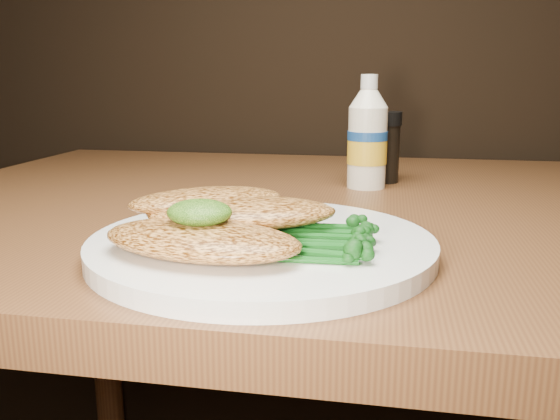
# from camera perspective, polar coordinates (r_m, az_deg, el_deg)

# --- Properties ---
(plate) EXTENTS (0.30, 0.30, 0.02)m
(plate) POSITION_cam_1_polar(r_m,az_deg,el_deg) (0.52, -1.75, -3.44)
(plate) COLOR white
(plate) RESTS_ON dining_table
(chicken_front) EXTENTS (0.18, 0.11, 0.03)m
(chicken_front) POSITION_cam_1_polar(r_m,az_deg,el_deg) (0.46, -7.65, -2.86)
(chicken_front) COLOR #D68D44
(chicken_front) RESTS_ON plate
(chicken_mid) EXTENTS (0.18, 0.12, 0.03)m
(chicken_mid) POSITION_cam_1_polar(r_m,az_deg,el_deg) (0.51, -3.70, -0.26)
(chicken_mid) COLOR #D68D44
(chicken_mid) RESTS_ON plate
(chicken_back) EXTENTS (0.16, 0.13, 0.02)m
(chicken_back) POSITION_cam_1_polar(r_m,az_deg,el_deg) (0.53, -7.09, 0.92)
(chicken_back) COLOR #D68D44
(chicken_back) RESTS_ON plate
(pesto_front) EXTENTS (0.06, 0.06, 0.02)m
(pesto_front) POSITION_cam_1_polar(r_m,az_deg,el_deg) (0.46, -7.82, -0.23)
(pesto_front) COLOR #0E3207
(pesto_front) RESTS_ON chicken_front
(broccolini_bundle) EXTENTS (0.17, 0.14, 0.02)m
(broccolini_bundle) POSITION_cam_1_polar(r_m,az_deg,el_deg) (0.48, 2.31, -2.40)
(broccolini_bundle) COLOR #125516
(broccolini_bundle) RESTS_ON plate
(mayo_bottle) EXTENTS (0.07, 0.07, 0.15)m
(mayo_bottle) POSITION_cam_1_polar(r_m,az_deg,el_deg) (0.82, 8.49, 7.50)
(mayo_bottle) COLOR white
(mayo_bottle) RESTS_ON dining_table
(pepper_grinder) EXTENTS (0.05, 0.05, 0.10)m
(pepper_grinder) POSITION_cam_1_polar(r_m,az_deg,el_deg) (0.86, 10.26, 6.00)
(pepper_grinder) COLOR black
(pepper_grinder) RESTS_ON dining_table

